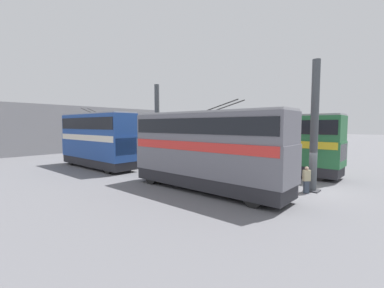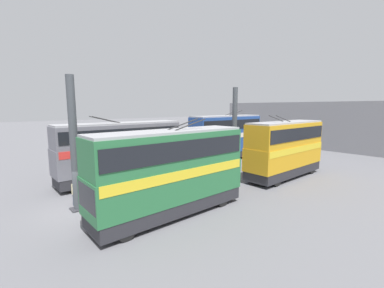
# 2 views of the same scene
# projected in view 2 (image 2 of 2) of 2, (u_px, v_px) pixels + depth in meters

# --- Properties ---
(ground_plane) EXTENTS (240.00, 240.00, 0.00)m
(ground_plane) POSITION_uv_depth(u_px,v_px,m) (75.00, 210.00, 16.07)
(ground_plane) COLOR slate
(depot_back_wall) EXTENTS (0.50, 36.00, 7.20)m
(depot_back_wall) POSITION_uv_depth(u_px,v_px,m) (322.00, 126.00, 38.35)
(depot_back_wall) COLOR gray
(depot_back_wall) RESTS_ON ground_plane
(support_column_near) EXTENTS (0.87, 0.87, 8.31)m
(support_column_near) POSITION_uv_depth(u_px,v_px,m) (74.00, 146.00, 15.64)
(support_column_near) COLOR #42474C
(support_column_near) RESTS_ON ground_plane
(support_column_far) EXTENTS (0.87, 0.87, 8.31)m
(support_column_far) POSITION_uv_depth(u_px,v_px,m) (234.00, 131.00, 25.31)
(support_column_far) COLOR #42474C
(support_column_far) RESTS_ON ground_plane
(bus_left_near) EXTENTS (9.78, 2.54, 5.71)m
(bus_left_near) POSITION_uv_depth(u_px,v_px,m) (171.00, 168.00, 15.02)
(bus_left_near) COLOR black
(bus_left_near) RESTS_ON ground_plane
(bus_left_far) EXTENTS (9.23, 2.54, 5.74)m
(bus_left_far) POSITION_uv_depth(u_px,v_px,m) (285.00, 146.00, 23.29)
(bus_left_far) COLOR black
(bus_left_far) RESTS_ON ground_plane
(bus_right_near) EXTENTS (11.06, 2.54, 5.70)m
(bus_right_near) POSITION_uv_depth(u_px,v_px,m) (122.00, 147.00, 22.52)
(bus_right_near) COLOR black
(bus_right_near) RESTS_ON ground_plane
(bus_right_far) EXTENTS (10.28, 2.54, 6.02)m
(bus_right_far) POSITION_uv_depth(u_px,v_px,m) (226.00, 135.00, 31.30)
(bus_right_far) COLOR black
(bus_right_far) RESTS_ON ground_plane
(person_aisle_midway) EXTENTS (0.27, 0.43, 1.67)m
(person_aisle_midway) POSITION_uv_depth(u_px,v_px,m) (214.00, 167.00, 24.05)
(person_aisle_midway) COLOR #384251
(person_aisle_midway) RESTS_ON ground_plane
(person_aisle_foreground) EXTENTS (0.46, 0.47, 1.69)m
(person_aisle_foreground) POSITION_uv_depth(u_px,v_px,m) (75.00, 192.00, 16.79)
(person_aisle_foreground) COLOR #384251
(person_aisle_foreground) RESTS_ON ground_plane
(oil_drum) EXTENTS (0.55, 0.55, 0.84)m
(oil_drum) POSITION_uv_depth(u_px,v_px,m) (181.00, 172.00, 23.79)
(oil_drum) COLOR #933828
(oil_drum) RESTS_ON ground_plane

